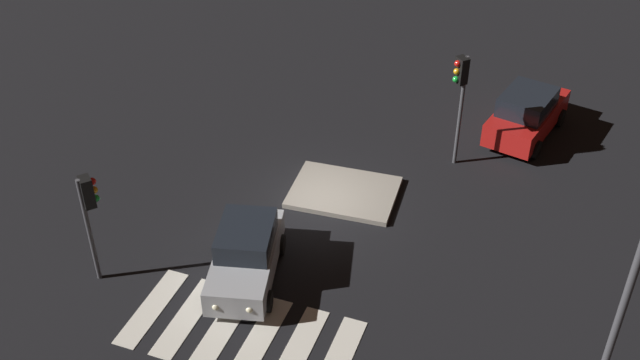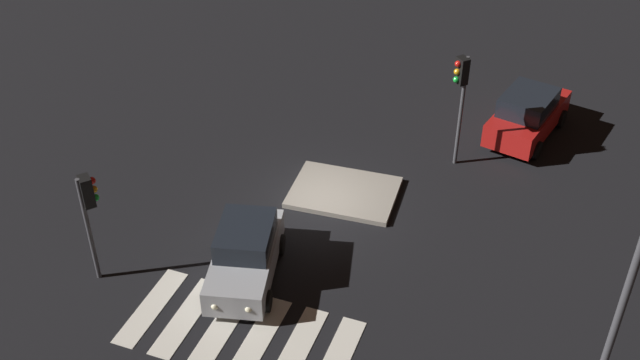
{
  "view_description": "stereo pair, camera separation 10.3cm",
  "coord_description": "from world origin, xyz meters",
  "px_view_note": "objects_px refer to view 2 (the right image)",
  "views": [
    {
      "loc": [
        7.22,
        -19.53,
        16.01
      ],
      "look_at": [
        0.0,
        0.0,
        1.0
      ],
      "focal_mm": 42.67,
      "sensor_mm": 36.0,
      "label": 1
    },
    {
      "loc": [
        7.31,
        -19.5,
        16.01
      ],
      "look_at": [
        0.0,
        0.0,
        1.0
      ],
      "focal_mm": 42.67,
      "sensor_mm": 36.0,
      "label": 2
    }
  ],
  "objects_px": {
    "car_red": "(528,114)",
    "car_silver": "(245,254)",
    "traffic_light_north": "(461,85)",
    "traffic_light_south": "(88,203)",
    "traffic_island": "(344,192)"
  },
  "relations": [
    {
      "from": "car_red",
      "to": "car_silver",
      "type": "height_order",
      "value": "car_red"
    },
    {
      "from": "car_red",
      "to": "car_silver",
      "type": "distance_m",
      "value": 13.04
    },
    {
      "from": "traffic_light_north",
      "to": "traffic_light_south",
      "type": "height_order",
      "value": "traffic_light_north"
    },
    {
      "from": "traffic_island",
      "to": "car_silver",
      "type": "distance_m",
      "value": 5.24
    },
    {
      "from": "traffic_island",
      "to": "traffic_light_south",
      "type": "distance_m",
      "value": 8.95
    },
    {
      "from": "traffic_island",
      "to": "car_silver",
      "type": "relative_size",
      "value": 0.87
    },
    {
      "from": "traffic_island",
      "to": "car_red",
      "type": "xyz_separation_m",
      "value": [
        5.35,
        6.16,
        0.86
      ]
    },
    {
      "from": "traffic_light_south",
      "to": "traffic_light_north",
      "type": "bearing_deg",
      "value": -0.89
    },
    {
      "from": "car_red",
      "to": "traffic_light_north",
      "type": "xyz_separation_m",
      "value": [
        -2.23,
        -2.96,
        2.35
      ]
    },
    {
      "from": "car_red",
      "to": "traffic_light_south",
      "type": "bearing_deg",
      "value": 152.22
    },
    {
      "from": "traffic_island",
      "to": "traffic_light_south",
      "type": "bearing_deg",
      "value": -130.48
    },
    {
      "from": "car_red",
      "to": "car_silver",
      "type": "bearing_deg",
      "value": 161.67
    },
    {
      "from": "car_silver",
      "to": "traffic_light_south",
      "type": "height_order",
      "value": "traffic_light_south"
    },
    {
      "from": "car_silver",
      "to": "traffic_light_north",
      "type": "bearing_deg",
      "value": 136.87
    },
    {
      "from": "traffic_island",
      "to": "traffic_light_north",
      "type": "distance_m",
      "value": 5.5
    }
  ]
}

